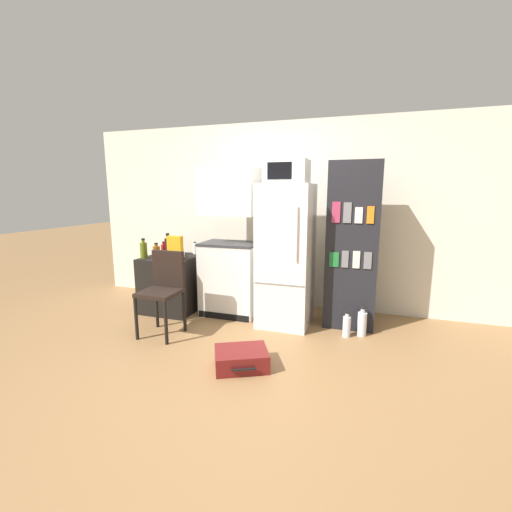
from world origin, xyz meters
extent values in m
plane|color=olive|center=(0.00, 0.00, 0.00)|extent=(24.00, 24.00, 0.00)
cube|color=silver|center=(0.20, 2.00, 1.22)|extent=(6.40, 0.10, 2.45)
cube|color=black|center=(-1.45, 1.26, 0.36)|extent=(0.66, 0.68, 0.72)
cube|color=silver|center=(-0.67, 1.36, 0.45)|extent=(0.70, 0.48, 0.89)
cube|color=#333338|center=(-0.67, 1.36, 0.91)|extent=(0.71, 0.49, 0.03)
cube|color=silver|center=(-0.67, 1.36, 1.55)|extent=(0.70, 0.41, 0.58)
cube|color=black|center=(-0.67, 1.11, 0.04)|extent=(0.67, 0.01, 0.08)
cube|color=white|center=(0.07, 1.28, 0.82)|extent=(0.58, 0.65, 1.63)
cube|color=gray|center=(0.07, 0.95, 0.56)|extent=(0.56, 0.01, 0.01)
cylinder|color=silver|center=(0.26, 0.94, 1.11)|extent=(0.02, 0.02, 0.57)
cube|color=silver|center=(0.07, 1.28, 1.77)|extent=(0.46, 0.40, 0.26)
cube|color=black|center=(0.03, 1.07, 1.77)|extent=(0.26, 0.01, 0.18)
cube|color=black|center=(0.80, 1.42, 0.94)|extent=(0.56, 0.36, 1.88)
cube|color=#1E7033|center=(0.62, 1.23, 0.81)|extent=(0.10, 0.01, 0.16)
cube|color=slate|center=(0.74, 1.23, 0.82)|extent=(0.07, 0.01, 0.18)
cube|color=silver|center=(0.85, 1.23, 0.82)|extent=(0.07, 0.01, 0.19)
cube|color=slate|center=(0.97, 1.23, 0.82)|extent=(0.08, 0.01, 0.18)
cube|color=#A33351|center=(0.62, 1.23, 1.33)|extent=(0.09, 0.01, 0.22)
cube|color=slate|center=(0.74, 1.23, 1.33)|extent=(0.08, 0.01, 0.22)
cube|color=silver|center=(0.85, 1.23, 1.30)|extent=(0.08, 0.01, 0.17)
cube|color=orange|center=(0.97, 1.23, 1.31)|extent=(0.07, 0.01, 0.18)
cylinder|color=silver|center=(-1.46, 1.46, 0.79)|extent=(0.09, 0.09, 0.14)
cylinder|color=silver|center=(-1.46, 1.46, 0.87)|extent=(0.04, 0.04, 0.02)
cylinder|color=black|center=(-1.46, 1.46, 0.89)|extent=(0.05, 0.05, 0.01)
cylinder|color=brown|center=(-1.55, 1.07, 0.80)|extent=(0.09, 0.09, 0.16)
cylinder|color=brown|center=(-1.55, 1.07, 0.89)|extent=(0.04, 0.04, 0.03)
cylinder|color=black|center=(-1.55, 1.07, 0.91)|extent=(0.05, 0.05, 0.02)
cylinder|color=#AD1914|center=(-1.60, 1.31, 0.79)|extent=(0.07, 0.07, 0.14)
cylinder|color=#AD1914|center=(-1.60, 1.31, 0.87)|extent=(0.03, 0.03, 0.03)
cylinder|color=black|center=(-1.60, 1.31, 0.90)|extent=(0.04, 0.04, 0.01)
cylinder|color=#566619|center=(-1.72, 1.05, 0.82)|extent=(0.09, 0.09, 0.20)
cylinder|color=#566619|center=(-1.72, 1.05, 0.93)|extent=(0.04, 0.04, 0.04)
cylinder|color=black|center=(-1.72, 1.05, 0.96)|extent=(0.05, 0.05, 0.02)
cylinder|color=white|center=(-1.26, 1.53, 0.78)|extent=(0.06, 0.06, 0.13)
cylinder|color=white|center=(-1.26, 1.53, 0.86)|extent=(0.03, 0.03, 0.02)
cylinder|color=black|center=(-1.26, 1.53, 0.88)|extent=(0.03, 0.03, 0.01)
cylinder|color=black|center=(-1.50, 1.25, 0.84)|extent=(0.08, 0.08, 0.24)
cylinder|color=black|center=(-1.50, 1.25, 0.98)|extent=(0.04, 0.04, 0.04)
cylinder|color=black|center=(-1.50, 1.25, 1.01)|extent=(0.04, 0.04, 0.02)
cylinder|color=silver|center=(-1.35, 1.25, 0.74)|extent=(0.17, 0.17, 0.05)
cube|color=gold|center=(-1.27, 1.06, 0.87)|extent=(0.19, 0.07, 0.30)
cylinder|color=black|center=(-1.31, 0.30, 0.23)|extent=(0.04, 0.04, 0.46)
cylinder|color=black|center=(-0.95, 0.30, 0.23)|extent=(0.04, 0.04, 0.46)
cylinder|color=black|center=(-1.30, 0.67, 0.23)|extent=(0.04, 0.04, 0.46)
cylinder|color=black|center=(-0.94, 0.66, 0.23)|extent=(0.04, 0.04, 0.46)
cube|color=black|center=(-1.13, 0.48, 0.48)|extent=(0.41, 0.41, 0.04)
cube|color=black|center=(-1.12, 0.66, 0.71)|extent=(0.38, 0.06, 0.41)
cube|color=maroon|center=(-0.05, 0.10, 0.08)|extent=(0.57, 0.52, 0.16)
cylinder|color=black|center=(0.04, -0.08, 0.08)|extent=(0.20, 0.11, 0.02)
cylinder|color=silver|center=(0.80, 1.07, 0.11)|extent=(0.08, 0.08, 0.23)
cylinder|color=silver|center=(0.80, 1.07, 0.25)|extent=(0.04, 0.04, 0.04)
cylinder|color=black|center=(0.80, 1.07, 0.28)|extent=(0.04, 0.04, 0.02)
cylinder|color=silver|center=(0.95, 1.15, 0.13)|extent=(0.10, 0.10, 0.26)
cylinder|color=silver|center=(0.95, 1.15, 0.28)|extent=(0.04, 0.04, 0.05)
cylinder|color=black|center=(0.95, 1.15, 0.32)|extent=(0.05, 0.05, 0.03)
camera|label=1|loc=(0.96, -2.54, 1.54)|focal=24.00mm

